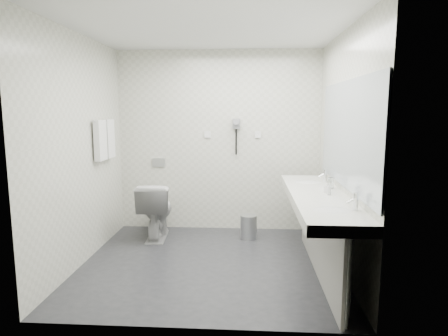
{
  "coord_description": "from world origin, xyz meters",
  "views": [
    {
      "loc": [
        0.41,
        -4.06,
        1.68
      ],
      "look_at": [
        0.15,
        0.15,
        1.05
      ],
      "focal_mm": 30.91,
      "sensor_mm": 36.0,
      "label": 1
    }
  ],
  "objects": [
    {
      "name": "floor",
      "position": [
        0.0,
        0.0,
        0.0
      ],
      "size": [
        2.8,
        2.8,
        0.0
      ],
      "primitive_type": "plane",
      "color": "#242428",
      "rests_on": "ground"
    },
    {
      "name": "wall_back",
      "position": [
        0.0,
        1.3,
        1.25
      ],
      "size": [
        2.8,
        0.0,
        2.8
      ],
      "primitive_type": "plane",
      "rotation": [
        1.57,
        0.0,
        0.0
      ],
      "color": "beige",
      "rests_on": "floor"
    },
    {
      "name": "faucet_near",
      "position": [
        1.32,
        -0.85,
        0.92
      ],
      "size": [
        0.04,
        0.04,
        0.15
      ],
      "primitive_type": "cylinder",
      "color": "silver",
      "rests_on": "vanity_counter"
    },
    {
      "name": "soap_bottle_a",
      "position": [
        1.22,
        -0.17,
        0.9
      ],
      "size": [
        0.06,
        0.06,
        0.1
      ],
      "primitive_type": "imported",
      "rotation": [
        0.0,
        0.0,
        0.61
      ],
      "color": "white",
      "rests_on": "vanity_counter"
    },
    {
      "name": "switch_plate_a",
      "position": [
        -0.15,
        1.29,
        1.35
      ],
      "size": [
        0.09,
        0.02,
        0.09
      ],
      "primitive_type": "cube",
      "color": "silver",
      "rests_on": "wall_back"
    },
    {
      "name": "glass_left",
      "position": [
        1.3,
        0.07,
        0.91
      ],
      "size": [
        0.07,
        0.07,
        0.12
      ],
      "primitive_type": "cylinder",
      "rotation": [
        0.0,
        0.0,
        -0.13
      ],
      "color": "silver",
      "rests_on": "vanity_counter"
    },
    {
      "name": "toilet",
      "position": [
        -0.8,
        0.83,
        0.37
      ],
      "size": [
        0.47,
        0.77,
        0.75
      ],
      "primitive_type": "imported",
      "rotation": [
        0.0,
        0.0,
        3.21
      ],
      "color": "silver",
      "rests_on": "floor"
    },
    {
      "name": "vanity_post_far",
      "position": [
        1.18,
        0.84,
        0.38
      ],
      "size": [
        0.06,
        0.06,
        0.75
      ],
      "primitive_type": "cylinder",
      "color": "silver",
      "rests_on": "floor"
    },
    {
      "name": "basin_near",
      "position": [
        1.12,
        -0.85,
        0.83
      ],
      "size": [
        0.4,
        0.31,
        0.05
      ],
      "primitive_type": "ellipsoid",
      "color": "silver",
      "rests_on": "vanity_counter"
    },
    {
      "name": "wall_left",
      "position": [
        -1.4,
        0.0,
        1.25
      ],
      "size": [
        0.0,
        2.6,
        2.6
      ],
      "primitive_type": "plane",
      "rotation": [
        1.57,
        0.0,
        1.57
      ],
      "color": "beige",
      "rests_on": "floor"
    },
    {
      "name": "switch_plate_b",
      "position": [
        0.55,
        1.29,
        1.35
      ],
      "size": [
        0.09,
        0.02,
        0.09
      ],
      "primitive_type": "cube",
      "color": "silver",
      "rests_on": "wall_back"
    },
    {
      "name": "wall_right",
      "position": [
        1.4,
        0.0,
        1.25
      ],
      "size": [
        0.0,
        2.6,
        2.6
      ],
      "primitive_type": "plane",
      "rotation": [
        1.57,
        0.0,
        -1.57
      ],
      "color": "beige",
      "rests_on": "floor"
    },
    {
      "name": "towel_far",
      "position": [
        -1.34,
        0.69,
        1.33
      ],
      "size": [
        0.07,
        0.24,
        0.48
      ],
      "primitive_type": "cube",
      "color": "white",
      "rests_on": "towel_rail"
    },
    {
      "name": "flush_plate",
      "position": [
        -0.85,
        1.29,
        0.95
      ],
      "size": [
        0.18,
        0.02,
        0.12
      ],
      "primitive_type": "cube",
      "color": "#B2B5BA",
      "rests_on": "wall_back"
    },
    {
      "name": "vanity_panel",
      "position": [
        1.15,
        -0.2,
        0.38
      ],
      "size": [
        0.03,
        2.15,
        0.75
      ],
      "primitive_type": "cube",
      "color": "gray",
      "rests_on": "floor"
    },
    {
      "name": "soap_bottle_c",
      "position": [
        1.22,
        -0.25,
        0.91
      ],
      "size": [
        0.05,
        0.05,
        0.12
      ],
      "primitive_type": "imported",
      "rotation": [
        0.0,
        0.0,
        -0.01
      ],
      "color": "white",
      "rests_on": "vanity_counter"
    },
    {
      "name": "dryer_cradle",
      "position": [
        0.25,
        1.27,
        1.5
      ],
      "size": [
        0.1,
        0.04,
        0.14
      ],
      "primitive_type": "cube",
      "color": "gray",
      "rests_on": "wall_back"
    },
    {
      "name": "dryer_cord",
      "position": [
        0.25,
        1.26,
        1.25
      ],
      "size": [
        0.02,
        0.02,
        0.35
      ],
      "primitive_type": "cylinder",
      "color": "black",
      "rests_on": "dryer_cradle"
    },
    {
      "name": "towel_near",
      "position": [
        -1.34,
        0.41,
        1.33
      ],
      "size": [
        0.07,
        0.24,
        0.48
      ],
      "primitive_type": "cube",
      "color": "white",
      "rests_on": "towel_rail"
    },
    {
      "name": "faucet_far",
      "position": [
        1.32,
        0.45,
        0.92
      ],
      "size": [
        0.04,
        0.04,
        0.15
      ],
      "primitive_type": "cylinder",
      "color": "silver",
      "rests_on": "vanity_counter"
    },
    {
      "name": "vanity_counter",
      "position": [
        1.12,
        -0.2,
        0.8
      ],
      "size": [
        0.55,
        2.2,
        0.1
      ],
      "primitive_type": "cube",
      "color": "silver",
      "rests_on": "floor"
    },
    {
      "name": "vanity_post_near",
      "position": [
        1.18,
        -1.24,
        0.38
      ],
      "size": [
        0.06,
        0.06,
        0.75
      ],
      "primitive_type": "cylinder",
      "color": "silver",
      "rests_on": "floor"
    },
    {
      "name": "pedal_bin",
      "position": [
        0.43,
        0.85,
        0.15
      ],
      "size": [
        0.28,
        0.28,
        0.31
      ],
      "primitive_type": "cylinder",
      "rotation": [
        0.0,
        0.0,
        -0.35
      ],
      "color": "#B2B5BA",
      "rests_on": "floor"
    },
    {
      "name": "basin_far",
      "position": [
        1.12,
        0.45,
        0.83
      ],
      "size": [
        0.4,
        0.31,
        0.05
      ],
      "primitive_type": "ellipsoid",
      "color": "silver",
      "rests_on": "vanity_counter"
    },
    {
      "name": "bin_lid",
      "position": [
        0.43,
        0.85,
        0.31
      ],
      "size": [
        0.22,
        0.22,
        0.02
      ],
      "primitive_type": "cylinder",
      "color": "#B2B5BA",
      "rests_on": "pedal_bin"
    },
    {
      "name": "dryer_barrel",
      "position": [
        0.25,
        1.2,
        1.53
      ],
      "size": [
        0.08,
        0.14,
        0.08
      ],
      "primitive_type": "cylinder",
      "rotation": [
        1.57,
        0.0,
        0.0
      ],
      "color": "gray",
      "rests_on": "dryer_cradle"
    },
    {
      "name": "ceiling",
      "position": [
        0.0,
        0.0,
        2.5
      ],
      "size": [
        2.8,
        2.8,
        0.0
      ],
      "primitive_type": "plane",
      "rotation": [
        3.14,
        0.0,
        0.0
      ],
      "color": "silver",
      "rests_on": "wall_back"
    },
    {
      "name": "mirror",
      "position": [
        1.39,
        -0.2,
        1.45
      ],
      "size": [
        0.02,
        2.2,
        1.05
      ],
      "primitive_type": "cube",
      "color": "#B2BCC6",
      "rests_on": "wall_right"
    },
    {
      "name": "towel_rail",
      "position": [
        -1.35,
        0.55,
        1.55
      ],
      "size": [
        0.02,
        0.62,
        0.02
      ],
      "primitive_type": "cylinder",
      "rotation": [
        1.57,
        0.0,
        0.0
      ],
      "color": "silver",
      "rests_on": "wall_left"
    },
    {
      "name": "wall_front",
      "position": [
        0.0,
        -1.3,
        1.25
      ],
      "size": [
        2.8,
        0.0,
        2.8
      ],
      "primitive_type": "plane",
      "rotation": [
        -1.57,
        0.0,
        0.0
      ],
      "color": "beige",
      "rests_on": "floor"
    }
  ]
}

